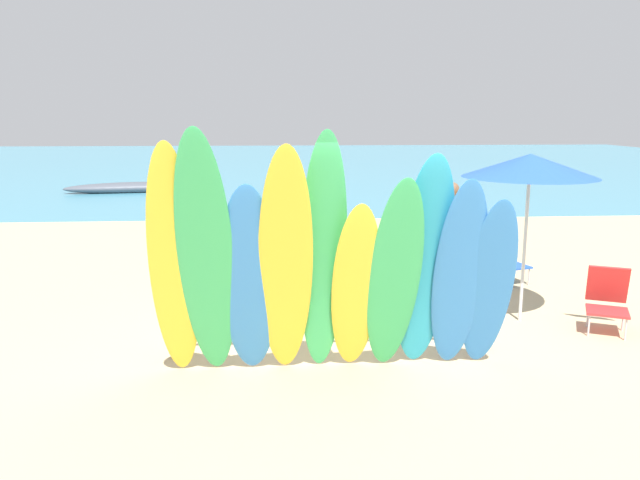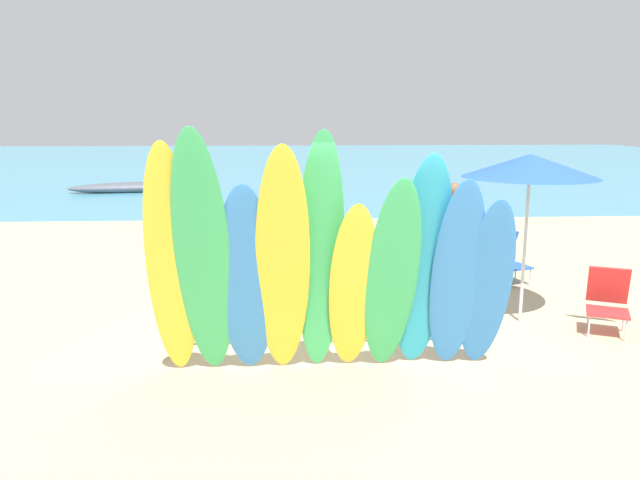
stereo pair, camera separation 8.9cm
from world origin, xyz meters
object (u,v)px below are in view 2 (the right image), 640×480
(beachgoer_by_water, at_px, (196,190))
(surfboard_yellow_5, at_px, (353,290))
(surfboard_blue_2, at_px, (247,284))
(surfboard_rack, at_px, (330,306))
(beach_chair_blue, at_px, (608,298))
(surfboard_green_6, at_px, (392,280))
(beach_chair_red, at_px, (507,256))
(surfboard_yellow_3, at_px, (283,268))
(distant_boat, at_px, (141,187))
(surfboard_teal_7, at_px, (422,266))
(surfboard_yellow_0, at_px, (172,268))
(surfboard_green_4, at_px, (320,259))
(surfboard_blue_8, at_px, (456,278))
(beachgoer_near_rack, at_px, (427,203))
(beachgoer_strolling, at_px, (452,223))
(beach_umbrella, at_px, (530,166))
(surfboard_blue_9, at_px, (487,287))
(surfboard_green_1, at_px, (204,262))

(beachgoer_by_water, bearing_deg, surfboard_yellow_5, -142.67)
(surfboard_blue_2, distance_m, beachgoer_by_water, 9.26)
(surfboard_rack, distance_m, beach_chair_blue, 3.70)
(surfboard_green_6, relative_size, beach_chair_red, 2.83)
(surfboard_rack, bearing_deg, surfboard_yellow_5, -74.76)
(surfboard_yellow_3, bearing_deg, distant_boat, 106.20)
(surfboard_yellow_5, distance_m, surfboard_teal_7, 0.76)
(surfboard_yellow_5, relative_size, distant_boat, 0.41)
(surfboard_yellow_0, xyz_separation_m, surfboard_green_4, (1.47, 0.11, 0.04))
(surfboard_blue_8, height_order, beach_chair_blue, surfboard_blue_8)
(beachgoer_near_rack, bearing_deg, surfboard_green_4, 85.36)
(surfboard_green_6, bearing_deg, beach_chair_red, 53.60)
(surfboard_blue_2, xyz_separation_m, beach_chair_blue, (4.53, 1.38, -0.65))
(surfboard_teal_7, relative_size, distant_boat, 0.50)
(surfboard_teal_7, bearing_deg, surfboard_rack, 146.19)
(surfboard_yellow_5, height_order, beachgoer_strolling, surfboard_yellow_5)
(surfboard_blue_2, relative_size, beachgoer_near_rack, 1.56)
(beach_umbrella, bearing_deg, distant_boat, 119.69)
(surfboard_rack, relative_size, surfboard_green_4, 1.35)
(surfboard_green_4, relative_size, surfboard_teal_7, 1.10)
(distant_boat, bearing_deg, beachgoer_strolling, -56.73)
(surfboard_blue_2, height_order, beachgoer_by_water, surfboard_blue_2)
(beach_chair_red, bearing_deg, beach_chair_blue, -96.42)
(surfboard_blue_2, xyz_separation_m, beach_chair_red, (4.08, 3.80, -0.64))
(surfboard_green_4, distance_m, surfboard_green_6, 0.76)
(surfboard_blue_8, height_order, beachgoer_near_rack, surfboard_blue_8)
(beachgoer_near_rack, bearing_deg, surfboard_rack, 84.41)
(surfboard_yellow_0, bearing_deg, surfboard_rack, 21.67)
(beach_chair_red, bearing_deg, surfboard_blue_9, -130.20)
(surfboard_yellow_0, xyz_separation_m, surfboard_blue_2, (0.72, 0.07, -0.20))
(beachgoer_near_rack, relative_size, beach_umbrella, 0.66)
(surfboard_yellow_5, bearing_deg, surfboard_rack, 105.51)
(surfboard_yellow_0, distance_m, surfboard_teal_7, 2.54)
(surfboard_yellow_0, xyz_separation_m, surfboard_yellow_5, (1.81, 0.14, -0.30))
(beachgoer_by_water, height_order, beach_chair_red, beachgoer_by_water)
(beachgoer_strolling, relative_size, beachgoer_near_rack, 1.10)
(surfboard_teal_7, distance_m, beach_chair_blue, 3.11)
(beachgoer_by_water, bearing_deg, beach_chair_blue, -120.91)
(beach_chair_blue, bearing_deg, surfboard_yellow_0, -139.54)
(beachgoer_strolling, bearing_deg, surfboard_blue_8, 133.09)
(surfboard_blue_2, height_order, surfboard_yellow_5, surfboard_blue_2)
(beach_chair_red, bearing_deg, beachgoer_by_water, 120.80)
(surfboard_blue_2, xyz_separation_m, surfboard_green_4, (0.74, 0.04, 0.24))
(surfboard_yellow_3, bearing_deg, surfboard_rack, 56.85)
(surfboard_yellow_3, relative_size, surfboard_blue_9, 1.30)
(beach_chair_red, height_order, distant_boat, beach_chair_red)
(surfboard_green_1, height_order, surfboard_blue_2, surfboard_green_1)
(beach_chair_blue, bearing_deg, surfboard_teal_7, -130.09)
(surfboard_green_6, height_order, beachgoer_near_rack, surfboard_green_6)
(surfboard_yellow_5, bearing_deg, beach_chair_blue, 21.20)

